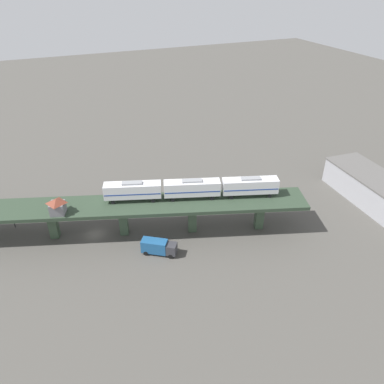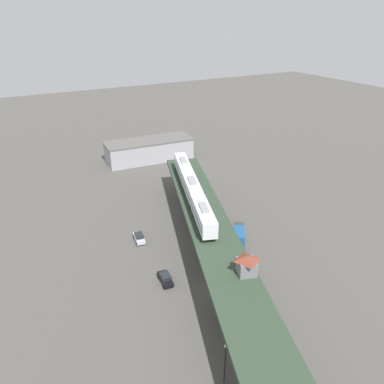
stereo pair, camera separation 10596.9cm
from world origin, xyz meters
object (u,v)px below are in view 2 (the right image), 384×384
object	(u,v)px
street_car_black	(165,278)
warehouse_building	(149,150)
delivery_truck	(239,235)
signal_hut	(247,264)
street_lamp	(225,361)
street_car_silver	(139,237)
subway_train	(192,188)

from	to	relation	value
street_car_black	warehouse_building	xyz separation A→B (m)	(21.94, 60.21, 2.47)
delivery_truck	signal_hut	bearing A→B (deg)	-122.57
street_car_black	delivery_truck	xyz separation A→B (m)	(19.52, 4.75, 0.82)
signal_hut	street_lamp	xyz separation A→B (m)	(-10.15, -9.79, -5.31)
street_car_silver	subway_train	bearing A→B (deg)	-2.37
subway_train	signal_hut	distance (m)	27.78
delivery_truck	street_car_silver	bearing A→B (deg)	150.83
delivery_truck	warehouse_building	size ratio (longest dim) A/B	0.25
delivery_truck	warehouse_building	xyz separation A→B (m)	(2.42, 55.46, 1.65)
subway_train	signal_hut	bearing A→B (deg)	-100.53
signal_hut	delivery_truck	world-z (taller)	signal_hut
signal_hut	delivery_truck	bearing A→B (deg)	57.43
street_lamp	street_car_black	bearing A→B (deg)	85.59
street_lamp	warehouse_building	bearing A→B (deg)	74.02
street_car_silver	street_car_black	bearing A→B (deg)	-92.87
warehouse_building	delivery_truck	bearing A→B (deg)	-92.50
street_car_black	delivery_truck	size ratio (longest dim) A/B	0.63
warehouse_building	subway_train	bearing A→B (deg)	-100.50
street_car_black	delivery_truck	distance (m)	20.11
signal_hut	street_lamp	size ratio (longest dim) A/B	0.59
signal_hut	street_car_black	xyz separation A→B (m)	(-8.43, 12.62, -8.48)
street_car_black	street_lamp	distance (m)	22.69
subway_train	street_car_silver	xyz separation A→B (m)	(-12.74, 0.53, -9.22)
signal_hut	warehouse_building	distance (m)	74.31
signal_hut	street_car_silver	distance (m)	30.09
street_car_black	street_car_silver	bearing A→B (deg)	87.13
street_car_silver	warehouse_building	size ratio (longest dim) A/B	0.16
warehouse_building	street_car_black	bearing A→B (deg)	-110.02
delivery_truck	street_lamp	size ratio (longest dim) A/B	1.04
subway_train	street_car_silver	bearing A→B (deg)	177.63
subway_train	delivery_truck	xyz separation A→B (m)	(6.02, -9.94, -8.40)
subway_train	street_car_black	size ratio (longest dim) A/B	7.94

